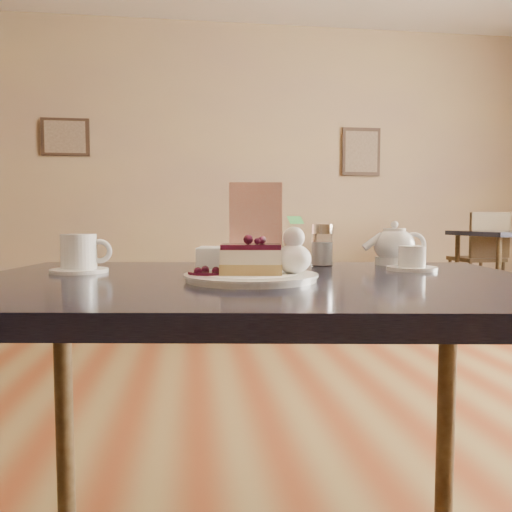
{
  "coord_description": "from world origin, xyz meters",
  "views": [
    {
      "loc": [
        -0.16,
        -0.68,
        0.8
      ],
      "look_at": [
        -0.05,
        0.15,
        0.74
      ],
      "focal_mm": 35.0,
      "sensor_mm": 36.0,
      "label": 1
    }
  ],
  "objects": [
    {
      "name": "berry_sauce",
      "position": [
        -0.13,
        0.22,
        0.7
      ],
      "size": [
        0.07,
        0.07,
        0.01
      ],
      "primitive_type": "cylinder",
      "color": "black",
      "rests_on": "dessert_plate"
    },
    {
      "name": "cheesecake_slice",
      "position": [
        -0.05,
        0.22,
        0.73
      ],
      "size": [
        0.12,
        0.09,
        0.06
      ],
      "rotation": [
        0.0,
        0.0,
        -0.14
      ],
      "color": "tan",
      "rests_on": "dessert_plate"
    },
    {
      "name": "menu_card",
      "position": [
        -0.0,
        0.53,
        0.79
      ],
      "size": [
        0.13,
        0.05,
        0.2
      ],
      "primitive_type": "cube",
      "rotation": [
        0.0,
        0.0,
        -0.14
      ],
      "color": "white",
      "rests_on": "main_table"
    },
    {
      "name": "coffee_set",
      "position": [
        -0.39,
        0.41,
        0.72
      ],
      "size": [
        0.13,
        0.12,
        0.08
      ],
      "color": "white",
      "rests_on": "main_table"
    },
    {
      "name": "main_table",
      "position": [
        -0.05,
        0.26,
        0.62
      ],
      "size": [
        1.19,
        0.88,
        0.69
      ],
      "rotation": [
        0.0,
        0.0,
        -0.14
      ],
      "color": "black",
      "rests_on": "ground"
    },
    {
      "name": "dessert_plate",
      "position": [
        -0.05,
        0.22,
        0.69
      ],
      "size": [
        0.24,
        0.24,
        0.01
      ],
      "primitive_type": "cylinder",
      "color": "white",
      "rests_on": "main_table"
    },
    {
      "name": "napkin_stack",
      "position": [
        -0.09,
        0.52,
        0.71
      ],
      "size": [
        0.12,
        0.12,
        0.05
      ],
      "primitive_type": "cube",
      "rotation": [
        0.0,
        0.0,
        -0.14
      ],
      "color": "white",
      "rests_on": "main_table"
    },
    {
      "name": "sugar_shaker",
      "position": [
        0.15,
        0.49,
        0.74
      ],
      "size": [
        0.06,
        0.06,
        0.1
      ],
      "color": "white",
      "rests_on": "main_table"
    },
    {
      "name": "tea_set",
      "position": [
        0.34,
        0.47,
        0.73
      ],
      "size": [
        0.15,
        0.25,
        0.1
      ],
      "color": "white",
      "rests_on": "main_table"
    },
    {
      "name": "whipped_cream",
      "position": [
        0.03,
        0.21,
        0.73
      ],
      "size": [
        0.06,
        0.06,
        0.06
      ],
      "color": "white",
      "rests_on": "dessert_plate"
    }
  ]
}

